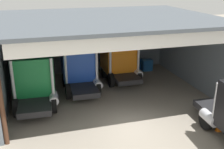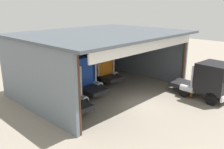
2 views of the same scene
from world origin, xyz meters
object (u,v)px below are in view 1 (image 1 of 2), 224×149
Objects in this scene: tool_cart at (147,65)px; truck_green_yard_outside at (34,79)px; truck_blue_center_bay at (79,66)px; traffic_cone at (219,126)px; oil_drum at (142,64)px; truck_orange_center_right_bay at (120,56)px.

truck_green_yard_outside is at bearing -155.97° from tool_cart.
truck_blue_center_bay is at bearing -158.26° from tool_cart.
truck_green_yard_outside is 11.40m from traffic_cone.
traffic_cone is (9.41, -6.27, -1.50)m from truck_green_yard_outside.
truck_blue_center_bay is 5.47× the size of oil_drum.
tool_cart is 10.61m from traffic_cone.
tool_cart is 1.79× the size of traffic_cone.
oil_drum is at bearing 30.05° from truck_green_yard_outside.
traffic_cone is at bearing -90.19° from oil_drum.
truck_orange_center_right_bay is 3.68m from tool_cart.
tool_cart is at bearing -61.51° from oil_drum.
truck_orange_center_right_bay is at bearing -154.26° from tool_cart.
truck_orange_center_right_bay is at bearing 106.57° from traffic_cone.
oil_drum is 1.58× the size of traffic_cone.
truck_orange_center_right_bay reaches higher than truck_green_yard_outside.
truck_orange_center_right_bay is 9.68m from traffic_cone.
truck_blue_center_bay is 7.07m from oil_drum.
tool_cart is (9.72, 4.34, -1.28)m from truck_green_yard_outside.
truck_blue_center_bay reaches higher than traffic_cone.
oil_drum is 11.13m from traffic_cone.
truck_orange_center_right_bay is at bearing -144.22° from oil_drum.
truck_orange_center_right_bay reaches higher than oil_drum.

